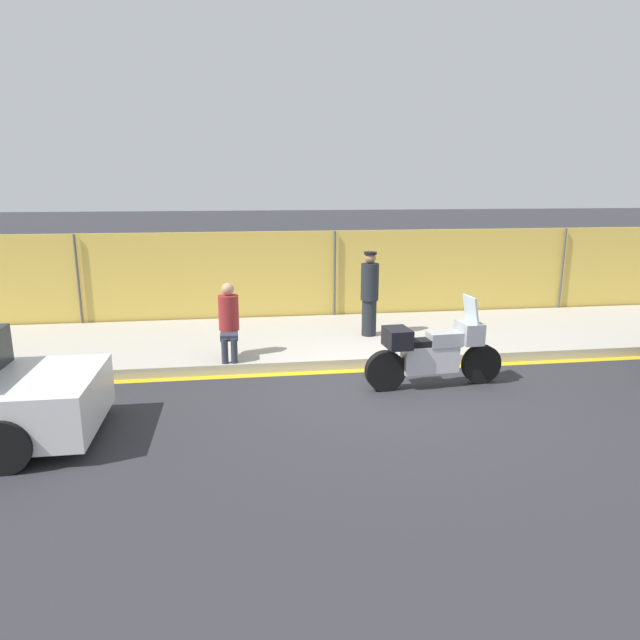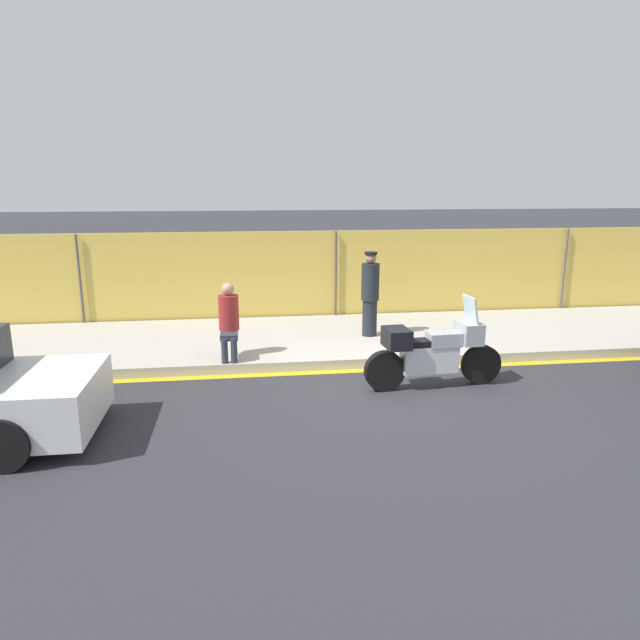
# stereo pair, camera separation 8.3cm
# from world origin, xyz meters

# --- Properties ---
(ground_plane) EXTENTS (120.00, 120.00, 0.00)m
(ground_plane) POSITION_xyz_m (0.00, 0.00, 0.00)
(ground_plane) COLOR #2D2D33
(sidewalk) EXTENTS (41.68, 3.46, 0.18)m
(sidewalk) POSITION_xyz_m (0.00, 2.78, 0.09)
(sidewalk) COLOR #ADA89E
(sidewalk) RESTS_ON ground_plane
(curb_paint_stripe) EXTENTS (41.68, 0.18, 0.01)m
(curb_paint_stripe) POSITION_xyz_m (0.00, 0.96, 0.00)
(curb_paint_stripe) COLOR gold
(curb_paint_stripe) RESTS_ON ground_plane
(storefront_fence) EXTENTS (39.60, 0.17, 2.12)m
(storefront_fence) POSITION_xyz_m (0.00, 4.60, 1.06)
(storefront_fence) COLOR gold
(storefront_fence) RESTS_ON ground_plane
(motorcycle) EXTENTS (2.28, 0.60, 1.45)m
(motorcycle) POSITION_xyz_m (0.83, 0.02, 0.58)
(motorcycle) COLOR black
(motorcycle) RESTS_ON ground_plane
(officer_standing) EXTENTS (0.35, 0.35, 1.68)m
(officer_standing) POSITION_xyz_m (0.39, 2.61, 1.04)
(officer_standing) COLOR #1E2328
(officer_standing) RESTS_ON sidewalk
(person_seated_on_curb) EXTENTS (0.35, 0.67, 1.31)m
(person_seated_on_curb) POSITION_xyz_m (-2.37, 1.51, 0.91)
(person_seated_on_curb) COLOR #2D3342
(person_seated_on_curb) RESTS_ON sidewalk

